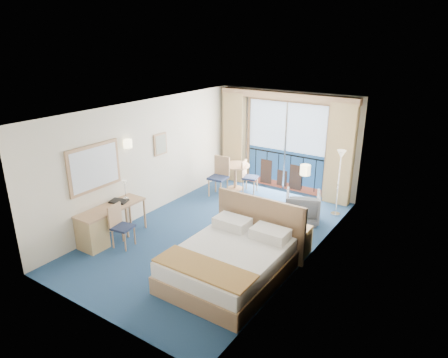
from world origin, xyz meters
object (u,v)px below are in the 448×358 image
bed (231,261)px  armchair (302,207)px  round_table (235,171)px  floor_lamp (340,167)px  table_chair_b (220,174)px  desk (96,228)px  nightstand (298,240)px  desk_chair (119,223)px  table_chair_a (248,175)px

bed → armchair: 2.83m
bed → round_table: 4.33m
floor_lamp → table_chair_b: size_ratio=1.53×
desk → round_table: desk is taller
nightstand → desk_chair: 3.56m
bed → table_chair_b: (-2.36, 3.13, 0.26)m
armchair → round_table: (-2.37, 0.87, 0.18)m
nightstand → desk_chair: size_ratio=0.64×
floor_lamp → desk_chair: bearing=-129.0°
nightstand → armchair: armchair is taller
armchair → table_chair_b: table_chair_b is taller
table_chair_a → floor_lamp: bearing=-105.8°
floor_lamp → table_chair_a: size_ratio=1.81×
floor_lamp → table_chair_b: 3.13m
table_chair_b → round_table: bearing=72.7°
bed → floor_lamp: size_ratio=1.39×
armchair → floor_lamp: (0.54, 0.77, 0.85)m
floor_lamp → table_chair_b: floor_lamp is taller
nightstand → table_chair_a: bearing=137.6°
nightstand → armchair: 1.49m
desk → round_table: bearing=81.7°
armchair → table_chair_b: 2.52m
armchair → desk: size_ratio=0.51×
bed → nightstand: size_ratio=3.92×
armchair → desk: desk is taller
nightstand → desk: desk is taller
nightstand → armchair: size_ratio=0.73×
desk → table_chair_b: table_chair_b is taller
bed → desk_chair: (-2.47, -0.28, 0.17)m
table_chair_a → table_chair_b: 0.78m
bed → armchair: size_ratio=2.85×
desk → desk_chair: 0.48m
table_chair_b → bed: bearing=-57.7°
bed → table_chair_b: 3.93m
nightstand → round_table: round_table is taller
armchair → table_chair_b: bearing=-29.4°
desk → nightstand: bearing=29.7°
floor_lamp → armchair: bearing=-124.8°
desk_chair → table_chair_b: size_ratio=0.85×
bed → table_chair_a: 4.14m
bed → table_chair_b: size_ratio=2.13×
nightstand → floor_lamp: 2.35m
armchair → desk_chair: desk_chair is taller
bed → nightstand: bed is taller
nightstand → armchair: (-0.51, 1.40, 0.07)m
bed → table_chair_a: bearing=116.5°
bed → desk_chair: bearing=-173.5°
bed → armchair: (0.13, 2.83, 0.03)m
bed → desk: bed is taller
armchair → desk_chair: bearing=27.5°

